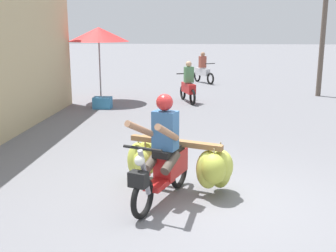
{
  "coord_description": "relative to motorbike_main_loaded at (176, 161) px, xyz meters",
  "views": [
    {
      "loc": [
        -0.18,
        -5.68,
        2.48
      ],
      "look_at": [
        -0.73,
        0.99,
        0.9
      ],
      "focal_mm": 44.69,
      "sensor_mm": 36.0,
      "label": 1
    }
  ],
  "objects": [
    {
      "name": "ground_plane",
      "position": [
        0.56,
        -0.35,
        -0.5
      ],
      "size": [
        120.0,
        120.0,
        0.0
      ],
      "primitive_type": "plane",
      "color": "slate"
    },
    {
      "name": "motorbike_main_loaded",
      "position": [
        0.0,
        0.0,
        0.0
      ],
      "size": [
        1.76,
        1.96,
        1.58
      ],
      "color": "black",
      "rests_on": "ground"
    },
    {
      "name": "motorbike_distant_ahead_left",
      "position": [
        0.4,
        13.19,
        0.07
      ],
      "size": [
        0.97,
        1.4,
        1.4
      ],
      "color": "black",
      "rests_on": "ground"
    },
    {
      "name": "motorbike_distant_ahead_right",
      "position": [
        -0.09,
        7.95,
        0.07
      ],
      "size": [
        0.71,
        1.55,
        1.4
      ],
      "color": "black",
      "rests_on": "ground"
    },
    {
      "name": "market_umbrella_near_shop",
      "position": [
        -3.07,
        7.85,
        1.76
      ],
      "size": [
        2.01,
        2.01,
        2.5
      ],
      "color": "#99999E",
      "rests_on": "ground"
    },
    {
      "name": "produce_crate",
      "position": [
        -2.74,
        6.68,
        -0.32
      ],
      "size": [
        0.56,
        0.4,
        0.36
      ],
      "primitive_type": "cube",
      "color": "teal",
      "rests_on": "ground"
    },
    {
      "name": "utility_pole",
      "position": [
        4.68,
        9.76,
        2.86
      ],
      "size": [
        0.18,
        0.18,
        6.73
      ],
      "primitive_type": "cylinder",
      "color": "brown",
      "rests_on": "ground"
    }
  ]
}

